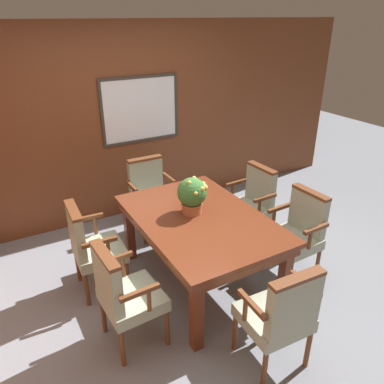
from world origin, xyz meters
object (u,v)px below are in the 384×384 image
Objects in this scene: chair_right_far at (252,201)px; chair_head_far at (150,192)px; potted_plant at (192,194)px; chair_left_far at (91,244)px; chair_right_near at (298,230)px; chair_head_near at (281,313)px; chair_left_near at (124,292)px; dining_table at (200,225)px.

chair_right_far is 1.00× the size of chair_head_far.
chair_left_far is at bearing 163.06° from potted_plant.
chair_right_far is at bearing 14.84° from potted_plant.
chair_right_near is 2.53× the size of potted_plant.
potted_plant is at bearing -86.79° from chair_head_near.
potted_plant is (-0.01, -1.06, 0.42)m from chair_head_far.
chair_left_far is at bearing -56.17° from chair_head_near.
chair_left_near is 1.21m from chair_head_near.
chair_right_near is 1.00× the size of chair_head_near.
dining_table is 1.79× the size of chair_left_near.
chair_head_far is (-0.93, 0.81, 0.00)m from chair_right_far.
potted_plant reaches higher than chair_left_near.
dining_table is 1.79× the size of chair_left_far.
potted_plant is (-0.94, -0.25, 0.42)m from chair_right_far.
dining_table is 0.31m from potted_plant.
dining_table is at bearing -109.80° from chair_left_far.
potted_plant is at bearing -77.83° from chair_right_far.
dining_table is at bearing -80.08° from potted_plant.
chair_head_far is at bearing -151.07° from chair_right_near.
chair_left_near is 1.12m from potted_plant.
chair_left_near is (-0.92, -1.57, 0.00)m from chair_head_far.
chair_right_near is at bearing -92.31° from chair_left_near.
chair_right_far is at bearing 21.44° from dining_table.
chair_left_far is (-1.88, 0.04, 0.00)m from chair_right_far.
chair_right_far is at bearing -88.30° from chair_left_far.
chair_right_near and chair_left_far have the same top height.
potted_plant is at bearing -63.51° from chair_left_near.
chair_left_near is (-0.93, -0.39, -0.13)m from dining_table.
chair_head_far is 1.14m from potted_plant.
chair_right_far is 1.00× the size of chair_right_near.
dining_table is 1.05m from chair_left_far.
chair_head_near and chair_left_far have the same top height.
dining_table is 1.02m from chair_left_near.
chair_head_far is 1.00× the size of chair_left_far.
chair_head_near is at bearing -89.58° from potted_plant.
chair_right_near is 1.00× the size of chair_left_far.
chair_right_far is 1.00× the size of chair_left_near.
chair_right_near is at bearing -136.87° from chair_head_near.
chair_right_near is (1.85, 0.01, 0.00)m from chair_left_near.
chair_right_far is at bearing -40.70° from chair_head_far.
dining_table is 1.18m from chair_head_near.
chair_right_far is 2.53× the size of potted_plant.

